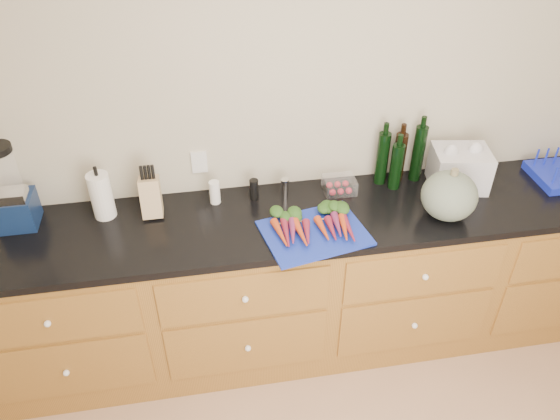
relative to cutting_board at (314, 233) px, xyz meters
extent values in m
cube|color=#BEB69E|center=(0.09, 0.48, 0.35)|extent=(4.10, 0.05, 2.60)
cube|color=brown|center=(0.09, 0.16, -0.50)|extent=(3.60, 0.60, 0.90)
cube|color=brown|center=(-1.26, -0.15, -0.23)|extent=(0.82, 0.01, 0.28)
sphere|color=white|center=(-1.26, -0.16, -0.23)|extent=(0.03, 0.03, 0.03)
cube|color=brown|center=(-1.26, -0.15, -0.59)|extent=(0.82, 0.01, 0.38)
sphere|color=white|center=(-1.26, -0.16, -0.59)|extent=(0.03, 0.03, 0.03)
cube|color=brown|center=(-0.36, -0.15, -0.23)|extent=(0.82, 0.01, 0.28)
sphere|color=white|center=(-0.36, -0.16, -0.23)|extent=(0.03, 0.03, 0.03)
cube|color=brown|center=(-0.36, -0.15, -0.59)|extent=(0.82, 0.01, 0.38)
sphere|color=white|center=(-0.36, -0.16, -0.59)|extent=(0.03, 0.03, 0.03)
cube|color=brown|center=(0.54, -0.15, -0.23)|extent=(0.82, 0.01, 0.28)
sphere|color=white|center=(0.54, -0.16, -0.23)|extent=(0.03, 0.03, 0.03)
cube|color=brown|center=(0.54, -0.15, -0.59)|extent=(0.82, 0.01, 0.38)
sphere|color=white|center=(0.54, -0.16, -0.59)|extent=(0.03, 0.03, 0.03)
cube|color=black|center=(0.09, 0.16, -0.03)|extent=(3.64, 0.62, 0.04)
cube|color=#162CA8|center=(0.00, 0.00, 0.00)|extent=(0.54, 0.45, 0.01)
cone|color=#D24318|center=(-0.17, -0.02, 0.03)|extent=(0.04, 0.19, 0.04)
cone|color=maroon|center=(-0.14, -0.02, 0.03)|extent=(0.04, 0.19, 0.04)
cone|color=#792554|center=(-0.10, -0.02, 0.03)|extent=(0.04, 0.19, 0.04)
cone|color=#D24318|center=(-0.07, -0.02, 0.03)|extent=(0.04, 0.19, 0.04)
cone|color=maroon|center=(-0.04, -0.02, 0.03)|extent=(0.04, 0.19, 0.04)
ellipsoid|color=#224416|center=(-0.10, 0.12, 0.04)|extent=(0.19, 0.11, 0.06)
cone|color=#D24318|center=(0.04, -0.02, 0.03)|extent=(0.04, 0.19, 0.04)
cone|color=maroon|center=(0.07, -0.02, 0.03)|extent=(0.04, 0.19, 0.04)
cone|color=#792554|center=(0.10, -0.02, 0.03)|extent=(0.04, 0.19, 0.04)
cone|color=#D24318|center=(0.14, -0.02, 0.03)|extent=(0.04, 0.19, 0.04)
cone|color=maroon|center=(0.17, -0.02, 0.03)|extent=(0.04, 0.19, 0.04)
ellipsoid|color=#224416|center=(0.10, 0.12, 0.04)|extent=(0.19, 0.11, 0.06)
ellipsoid|color=#526151|center=(0.68, 0.03, 0.12)|extent=(0.27, 0.27, 0.25)
cube|color=#0F2047|center=(-1.41, 0.32, 0.08)|extent=(0.17, 0.17, 0.16)
cube|color=silver|center=(-1.41, 0.29, 0.18)|extent=(0.15, 0.10, 0.05)
cylinder|color=white|center=(-1.41, 0.32, 0.29)|extent=(0.13, 0.13, 0.23)
cylinder|color=white|center=(-1.00, 0.32, 0.11)|extent=(0.11, 0.11, 0.24)
cube|color=tan|center=(-0.77, 0.30, 0.09)|extent=(0.10, 0.10, 0.20)
cylinder|color=white|center=(-0.45, 0.34, 0.06)|extent=(0.05, 0.05, 0.13)
cylinder|color=black|center=(-0.25, 0.34, 0.05)|extent=(0.05, 0.05, 0.11)
cylinder|color=silver|center=(-0.08, 0.34, 0.04)|extent=(0.04, 0.04, 0.10)
cube|color=white|center=(0.21, 0.33, 0.03)|extent=(0.17, 0.13, 0.08)
cylinder|color=black|center=(0.45, 0.38, 0.14)|extent=(0.07, 0.07, 0.30)
cylinder|color=black|center=(0.55, 0.39, 0.13)|extent=(0.07, 0.07, 0.28)
cylinder|color=black|center=(0.65, 0.38, 0.15)|extent=(0.07, 0.07, 0.32)
cylinder|color=black|center=(0.51, 0.32, 0.12)|extent=(0.07, 0.07, 0.26)
camera|label=1|loc=(-0.50, -1.97, 1.67)|focal=35.00mm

